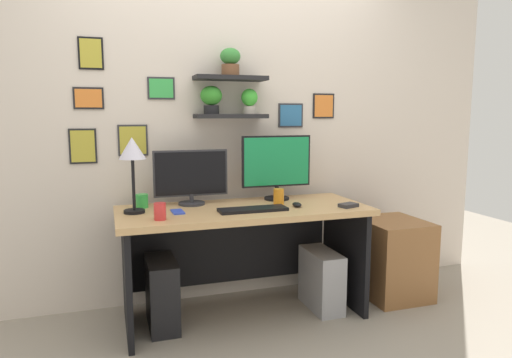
# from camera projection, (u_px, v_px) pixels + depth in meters

# --- Properties ---
(ground_plane) EXTENTS (8.00, 8.00, 0.00)m
(ground_plane) POSITION_uv_depth(u_px,v_px,m) (244.00, 315.00, 3.12)
(ground_plane) COLOR gray
(back_wall_assembly) EXTENTS (4.40, 0.24, 2.70)m
(back_wall_assembly) POSITION_uv_depth(u_px,v_px,m) (226.00, 115.00, 3.34)
(back_wall_assembly) COLOR beige
(back_wall_assembly) RESTS_ON ground
(desk) EXTENTS (1.64, 0.68, 0.75)m
(desk) POSITION_uv_depth(u_px,v_px,m) (242.00, 236.00, 3.10)
(desk) COLOR tan
(desk) RESTS_ON ground
(monitor_left) EXTENTS (0.50, 0.18, 0.37)m
(monitor_left) POSITION_uv_depth(u_px,v_px,m) (191.00, 177.00, 3.10)
(monitor_left) COLOR #2D2D33
(monitor_left) RESTS_ON desk
(monitor_right) EXTENTS (0.51, 0.18, 0.46)m
(monitor_right) POSITION_uv_depth(u_px,v_px,m) (276.00, 165.00, 3.28)
(monitor_right) COLOR black
(monitor_right) RESTS_ON desk
(keyboard) EXTENTS (0.44, 0.14, 0.02)m
(keyboard) POSITION_uv_depth(u_px,v_px,m) (253.00, 209.00, 2.91)
(keyboard) COLOR black
(keyboard) RESTS_ON desk
(computer_mouse) EXTENTS (0.06, 0.09, 0.03)m
(computer_mouse) POSITION_uv_depth(u_px,v_px,m) (297.00, 205.00, 3.04)
(computer_mouse) COLOR black
(computer_mouse) RESTS_ON desk
(desk_lamp) EXTENTS (0.17, 0.17, 0.47)m
(desk_lamp) POSITION_uv_depth(u_px,v_px,m) (132.00, 155.00, 2.80)
(desk_lamp) COLOR black
(desk_lamp) RESTS_ON desk
(cell_phone) EXTENTS (0.08, 0.14, 0.01)m
(cell_phone) POSITION_uv_depth(u_px,v_px,m) (178.00, 212.00, 2.86)
(cell_phone) COLOR blue
(cell_phone) RESTS_ON desk
(coffee_mug) EXTENTS (0.08, 0.08, 0.09)m
(coffee_mug) POSITION_uv_depth(u_px,v_px,m) (142.00, 201.00, 3.01)
(coffee_mug) COLOR green
(coffee_mug) RESTS_ON desk
(pen_cup) EXTENTS (0.07, 0.07, 0.10)m
(pen_cup) POSITION_uv_depth(u_px,v_px,m) (160.00, 211.00, 2.66)
(pen_cup) COLOR red
(pen_cup) RESTS_ON desk
(scissors_tray) EXTENTS (0.14, 0.11, 0.02)m
(scissors_tray) POSITION_uv_depth(u_px,v_px,m) (348.00, 205.00, 3.03)
(scissors_tray) COLOR #2D2D33
(scissors_tray) RESTS_ON desk
(water_cup) EXTENTS (0.07, 0.07, 0.11)m
(water_cup) POSITION_uv_depth(u_px,v_px,m) (279.00, 197.00, 3.10)
(water_cup) COLOR orange
(water_cup) RESTS_ON desk
(drawer_cabinet) EXTENTS (0.44, 0.50, 0.58)m
(drawer_cabinet) POSITION_uv_depth(u_px,v_px,m) (392.00, 258.00, 3.43)
(drawer_cabinet) COLOR brown
(drawer_cabinet) RESTS_ON ground
(computer_tower_left) EXTENTS (0.18, 0.40, 0.44)m
(computer_tower_left) POSITION_uv_depth(u_px,v_px,m) (162.00, 293.00, 2.93)
(computer_tower_left) COLOR black
(computer_tower_left) RESTS_ON ground
(computer_tower_right) EXTENTS (0.18, 0.40, 0.41)m
(computer_tower_right) POSITION_uv_depth(u_px,v_px,m) (321.00, 280.00, 3.22)
(computer_tower_right) COLOR #99999E
(computer_tower_right) RESTS_ON ground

